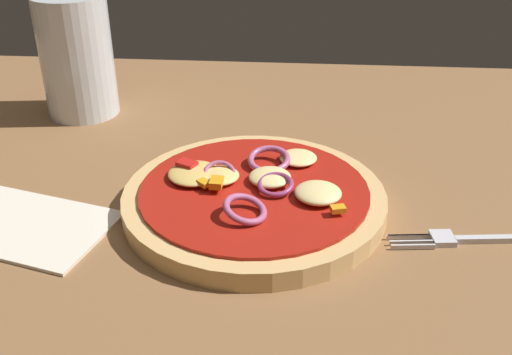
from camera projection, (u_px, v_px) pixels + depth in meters
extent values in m
cube|color=brown|center=(273.00, 253.00, 0.50)|extent=(1.21, 0.88, 0.04)
cylinder|color=tan|center=(254.00, 200.00, 0.52)|extent=(0.23, 0.23, 0.02)
cylinder|color=#A81C11|center=(254.00, 190.00, 0.51)|extent=(0.20, 0.20, 0.00)
ellipsoid|color=#F4DB8E|center=(318.00, 193.00, 0.49)|extent=(0.04, 0.04, 0.01)
ellipsoid|color=#E5BC60|center=(194.00, 173.00, 0.53)|extent=(0.05, 0.05, 0.01)
ellipsoid|color=#F4DB8E|center=(298.00, 158.00, 0.55)|extent=(0.03, 0.03, 0.01)
ellipsoid|color=#EFCC72|center=(219.00, 176.00, 0.52)|extent=(0.04, 0.04, 0.01)
ellipsoid|color=#F4DB8E|center=(270.00, 177.00, 0.52)|extent=(0.04, 0.04, 0.01)
torus|color=#B25984|center=(245.00, 209.00, 0.47)|extent=(0.05, 0.05, 0.02)
torus|color=#93386B|center=(280.00, 185.00, 0.50)|extent=(0.04, 0.04, 0.01)
torus|color=#B25984|center=(269.00, 159.00, 0.54)|extent=(0.04, 0.05, 0.01)
torus|color=#B25984|center=(220.00, 174.00, 0.52)|extent=(0.04, 0.03, 0.02)
cube|color=red|center=(187.00, 165.00, 0.53)|extent=(0.02, 0.02, 0.01)
cube|color=orange|center=(204.00, 183.00, 0.51)|extent=(0.01, 0.01, 0.00)
cube|color=orange|center=(338.00, 207.00, 0.47)|extent=(0.01, 0.01, 0.00)
cube|color=orange|center=(216.00, 183.00, 0.50)|extent=(0.01, 0.02, 0.01)
cube|color=silver|center=(443.00, 240.00, 0.48)|extent=(0.02, 0.02, 0.01)
cube|color=silver|center=(408.00, 235.00, 0.48)|extent=(0.04, 0.01, 0.00)
cube|color=silver|center=(409.00, 239.00, 0.48)|extent=(0.04, 0.01, 0.00)
cube|color=silver|center=(411.00, 243.00, 0.47)|extent=(0.04, 0.01, 0.00)
cube|color=silver|center=(413.00, 247.00, 0.47)|extent=(0.04, 0.01, 0.00)
cylinder|color=silver|center=(77.00, 56.00, 0.68)|extent=(0.08, 0.08, 0.14)
cylinder|color=#C67214|center=(79.00, 73.00, 0.69)|extent=(0.07, 0.07, 0.10)
cube|color=silver|center=(20.00, 225.00, 0.50)|extent=(0.17, 0.13, 0.00)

